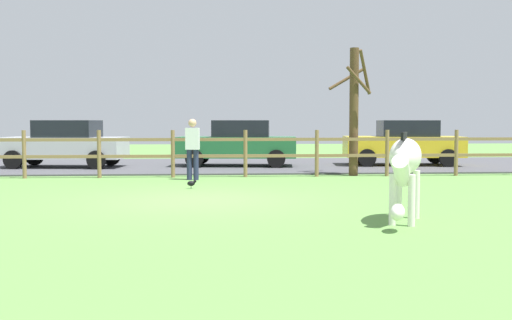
{
  "coord_description": "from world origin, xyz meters",
  "views": [
    {
      "loc": [
        0.34,
        -12.24,
        1.58
      ],
      "look_at": [
        1.23,
        0.73,
        0.75
      ],
      "focal_mm": 42.98,
      "sensor_mm": 36.0,
      "label": 1
    }
  ],
  "objects_px": {
    "bare_tree": "(354,108)",
    "parked_car_silver": "(65,143)",
    "parked_car_yellow": "(404,142)",
    "parked_car_green": "(238,143)",
    "zebra": "(405,163)",
    "crow_on_grass": "(192,183)",
    "visitor_near_fence": "(193,146)"
  },
  "relations": [
    {
      "from": "bare_tree",
      "to": "zebra",
      "type": "height_order",
      "value": "bare_tree"
    },
    {
      "from": "zebra",
      "to": "visitor_near_fence",
      "type": "distance_m",
      "value": 8.02
    },
    {
      "from": "zebra",
      "to": "parked_car_yellow",
      "type": "xyz_separation_m",
      "value": [
        3.66,
        11.65,
        -0.08
      ]
    },
    {
      "from": "bare_tree",
      "to": "parked_car_yellow",
      "type": "distance_m",
      "value": 4.42
    },
    {
      "from": "parked_car_yellow",
      "to": "zebra",
      "type": "bearing_deg",
      "value": -107.43
    },
    {
      "from": "zebra",
      "to": "parked_car_silver",
      "type": "xyz_separation_m",
      "value": [
        -7.9,
        11.43,
        -0.08
      ]
    },
    {
      "from": "crow_on_grass",
      "to": "visitor_near_fence",
      "type": "height_order",
      "value": "visitor_near_fence"
    },
    {
      "from": "visitor_near_fence",
      "to": "crow_on_grass",
      "type": "bearing_deg",
      "value": -88.75
    },
    {
      "from": "bare_tree",
      "to": "parked_car_green",
      "type": "bearing_deg",
      "value": 133.31
    },
    {
      "from": "zebra",
      "to": "parked_car_green",
      "type": "relative_size",
      "value": 0.44
    },
    {
      "from": "zebra",
      "to": "parked_car_green",
      "type": "distance_m",
      "value": 11.83
    },
    {
      "from": "zebra",
      "to": "parked_car_silver",
      "type": "bearing_deg",
      "value": 124.65
    },
    {
      "from": "bare_tree",
      "to": "visitor_near_fence",
      "type": "relative_size",
      "value": 2.25
    },
    {
      "from": "bare_tree",
      "to": "crow_on_grass",
      "type": "xyz_separation_m",
      "value": [
        -4.58,
        -3.15,
        -1.82
      ]
    },
    {
      "from": "bare_tree",
      "to": "parked_car_green",
      "type": "height_order",
      "value": "bare_tree"
    },
    {
      "from": "zebra",
      "to": "parked_car_yellow",
      "type": "distance_m",
      "value": 12.21
    },
    {
      "from": "bare_tree",
      "to": "parked_car_green",
      "type": "xyz_separation_m",
      "value": [
        -3.22,
        3.42,
        -1.11
      ]
    },
    {
      "from": "bare_tree",
      "to": "parked_car_silver",
      "type": "distance_m",
      "value": 9.62
    },
    {
      "from": "zebra",
      "to": "parked_car_green",
      "type": "height_order",
      "value": "parked_car_green"
    },
    {
      "from": "zebra",
      "to": "bare_tree",
      "type": "bearing_deg",
      "value": 82.39
    },
    {
      "from": "bare_tree",
      "to": "parked_car_yellow",
      "type": "xyz_separation_m",
      "value": [
        2.56,
        3.43,
        -1.11
      ]
    },
    {
      "from": "bare_tree",
      "to": "crow_on_grass",
      "type": "height_order",
      "value": "bare_tree"
    },
    {
      "from": "crow_on_grass",
      "to": "visitor_near_fence",
      "type": "distance_m",
      "value": 2.27
    },
    {
      "from": "visitor_near_fence",
      "to": "bare_tree",
      "type": "bearing_deg",
      "value": 12.46
    },
    {
      "from": "parked_car_silver",
      "to": "visitor_near_fence",
      "type": "bearing_deg",
      "value": -44.05
    },
    {
      "from": "parked_car_yellow",
      "to": "parked_car_green",
      "type": "bearing_deg",
      "value": -179.88
    },
    {
      "from": "visitor_near_fence",
      "to": "parked_car_green",
      "type": "bearing_deg",
      "value": 72.52
    },
    {
      "from": "parked_car_yellow",
      "to": "visitor_near_fence",
      "type": "relative_size",
      "value": 2.53
    },
    {
      "from": "bare_tree",
      "to": "crow_on_grass",
      "type": "distance_m",
      "value": 5.85
    },
    {
      "from": "parked_car_green",
      "to": "visitor_near_fence",
      "type": "bearing_deg",
      "value": -107.48
    },
    {
      "from": "parked_car_silver",
      "to": "crow_on_grass",
      "type": "bearing_deg",
      "value": -55.2
    },
    {
      "from": "bare_tree",
      "to": "parked_car_silver",
      "type": "xyz_separation_m",
      "value": [
        -9.0,
        3.21,
        -1.11
      ]
    }
  ]
}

